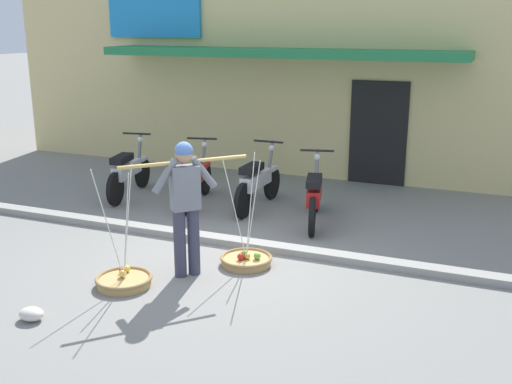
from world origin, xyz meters
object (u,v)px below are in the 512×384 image
object	(u,v)px
fruit_basket_left_side	(246,259)
fruit_basket_right_side	(124,280)
motorcycle_nearest_shop	(128,172)
motorcycle_third_in_row	(258,182)
motorcycle_end_of_row	(315,195)
plastic_litter_bag	(31,314)
motorcycle_second_in_row	(196,179)
fruit_vendor	(185,200)

from	to	relation	value
fruit_basket_left_side	fruit_basket_right_side	xyz separation A→B (m)	(-1.10, -1.15, -0.00)
fruit_basket_right_side	motorcycle_nearest_shop	distance (m)	4.00
motorcycle_third_in_row	motorcycle_end_of_row	xyz separation A→B (m)	(1.13, -0.41, 0.00)
fruit_basket_right_side	motorcycle_nearest_shop	size ratio (longest dim) A/B	0.81
motorcycle_nearest_shop	plastic_litter_bag	world-z (taller)	motorcycle_nearest_shop
motorcycle_nearest_shop	plastic_litter_bag	distance (m)	4.81
plastic_litter_bag	fruit_basket_left_side	bearing A→B (deg)	56.51
motorcycle_nearest_shop	motorcycle_second_in_row	world-z (taller)	same
motorcycle_third_in_row	fruit_basket_left_side	bearing A→B (deg)	-71.14
fruit_basket_right_side	motorcycle_nearest_shop	bearing A→B (deg)	122.83
fruit_basket_right_side	plastic_litter_bag	size ratio (longest dim) A/B	5.18
motorcycle_end_of_row	fruit_basket_right_side	bearing A→B (deg)	-114.28
fruit_vendor	fruit_basket_left_side	size ratio (longest dim) A/B	1.17
fruit_basket_left_side	motorcycle_third_in_row	size ratio (longest dim) A/B	0.80
fruit_vendor	motorcycle_second_in_row	xyz separation A→B (m)	(-1.35, 2.79, -0.52)
fruit_basket_right_side	plastic_litter_bag	world-z (taller)	fruit_basket_right_side
plastic_litter_bag	fruit_basket_right_side	bearing A→B (deg)	70.23
fruit_basket_right_side	motorcycle_third_in_row	xyz separation A→B (m)	(0.29, 3.54, 0.38)
fruit_basket_right_side	fruit_vendor	bearing A→B (deg)	46.24
motorcycle_end_of_row	motorcycle_second_in_row	bearing A→B (deg)	173.94
motorcycle_nearest_shop	fruit_basket_left_side	bearing A→B (deg)	-33.89
motorcycle_second_in_row	motorcycle_nearest_shop	bearing A→B (deg)	-178.96
fruit_vendor	plastic_litter_bag	size ratio (longest dim) A/B	6.05
motorcycle_third_in_row	motorcycle_end_of_row	distance (m)	1.20
motorcycle_third_in_row	plastic_litter_bag	distance (m)	4.73
fruit_vendor	fruit_basket_left_side	xyz separation A→B (m)	(0.55, 0.58, -0.90)
fruit_basket_left_side	plastic_litter_bag	xyz separation A→B (m)	(-1.51, -2.27, -0.00)
motorcycle_nearest_shop	plastic_litter_bag	size ratio (longest dim) A/B	6.44
motorcycle_second_in_row	motorcycle_third_in_row	xyz separation A→B (m)	(1.08, 0.17, 0.00)
fruit_basket_left_side	motorcycle_second_in_row	bearing A→B (deg)	130.58
fruit_basket_right_side	fruit_basket_left_side	bearing A→B (deg)	46.31
plastic_litter_bag	fruit_vendor	bearing A→B (deg)	60.64
plastic_litter_bag	motorcycle_second_in_row	bearing A→B (deg)	94.98
motorcycle_nearest_shop	motorcycle_third_in_row	size ratio (longest dim) A/B	0.99
fruit_vendor	motorcycle_second_in_row	distance (m)	3.14
motorcycle_nearest_shop	motorcycle_end_of_row	world-z (taller)	same
fruit_basket_left_side	motorcycle_end_of_row	size ratio (longest dim) A/B	0.81
fruit_basket_left_side	fruit_basket_right_side	size ratio (longest dim) A/B	1.00
fruit_basket_left_side	fruit_basket_right_side	world-z (taller)	same
fruit_basket_left_side	motorcycle_end_of_row	xyz separation A→B (m)	(0.31, 1.98, 0.38)
fruit_basket_left_side	motorcycle_nearest_shop	size ratio (longest dim) A/B	0.81
fruit_basket_left_side	fruit_basket_right_side	bearing A→B (deg)	-133.69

